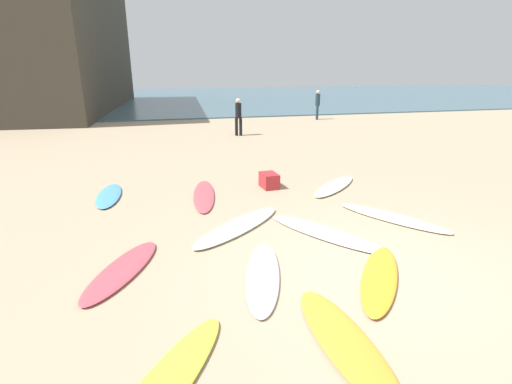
% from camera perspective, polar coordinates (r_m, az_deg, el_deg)
% --- Properties ---
extents(ground_plane, '(120.00, 120.00, 0.00)m').
position_cam_1_polar(ground_plane, '(6.20, 17.87, -11.47)').
color(ground_plane, tan).
extents(ocean_water, '(120.00, 40.00, 0.08)m').
position_cam_1_polar(ocean_water, '(44.16, -10.88, 13.84)').
color(ocean_water, '#426675').
rests_on(ocean_water, ground_plane).
extents(surfboard_0, '(1.37, 2.03, 0.07)m').
position_cam_1_polar(surfboard_0, '(6.27, -19.45, -10.94)').
color(surfboard_0, '#E24E5A').
rests_on(surfboard_0, ground_plane).
extents(surfboard_1, '(2.29, 2.06, 0.09)m').
position_cam_1_polar(surfboard_1, '(7.43, -2.67, -5.15)').
color(surfboard_1, white).
rests_on(surfboard_1, ground_plane).
extents(surfboard_2, '(1.64, 2.01, 0.08)m').
position_cam_1_polar(surfboard_2, '(6.00, 18.07, -12.06)').
color(surfboard_2, orange).
rests_on(surfboard_2, ground_plane).
extents(surfboard_4, '(0.60, 1.96, 0.08)m').
position_cam_1_polar(surfboard_4, '(9.88, -21.21, -0.48)').
color(surfboard_4, '#4F9CD3').
rests_on(surfboard_4, ground_plane).
extents(surfboard_5, '(1.71, 2.32, 0.07)m').
position_cam_1_polar(surfboard_5, '(8.35, 19.78, -3.63)').
color(surfboard_5, '#F3E4C4').
rests_on(surfboard_5, ground_plane).
extents(surfboard_6, '(1.09, 2.16, 0.07)m').
position_cam_1_polar(surfboard_6, '(5.78, 1.03, -12.42)').
color(surfboard_6, white).
rests_on(surfboard_6, ground_plane).
extents(surfboard_7, '(2.01, 1.90, 0.08)m').
position_cam_1_polar(surfboard_7, '(10.16, 11.71, 0.89)').
color(surfboard_7, silver).
rests_on(surfboard_7, ground_plane).
extents(surfboard_8, '(0.82, 2.55, 0.07)m').
position_cam_1_polar(surfboard_8, '(9.34, -7.82, -0.47)').
color(surfboard_8, '#E44E57').
rests_on(surfboard_8, ground_plane).
extents(surfboard_9, '(1.82, 2.44, 0.07)m').
position_cam_1_polar(surfboard_9, '(7.26, 10.37, -6.08)').
color(surfboard_9, white).
rests_on(surfboard_9, ground_plane).
extents(surfboard_10, '(0.64, 2.09, 0.08)m').
position_cam_1_polar(surfboard_10, '(4.69, 13.15, -20.97)').
color(surfboard_10, orange).
rests_on(surfboard_10, ground_plane).
extents(beachgoer_near, '(0.36, 0.36, 1.76)m').
position_cam_1_polar(beachgoer_near, '(24.14, 9.23, 13.03)').
color(beachgoer_near, '#1E3342').
rests_on(beachgoer_near, ground_plane).
extents(beachgoer_mid, '(0.37, 0.37, 1.70)m').
position_cam_1_polar(beachgoer_mid, '(17.88, -2.66, 11.47)').
color(beachgoer_mid, black).
rests_on(beachgoer_mid, ground_plane).
extents(beach_cooler, '(0.43, 0.60, 0.38)m').
position_cam_1_polar(beach_cooler, '(9.91, 1.99, 1.74)').
color(beach_cooler, '#B2282D').
rests_on(beach_cooler, ground_plane).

